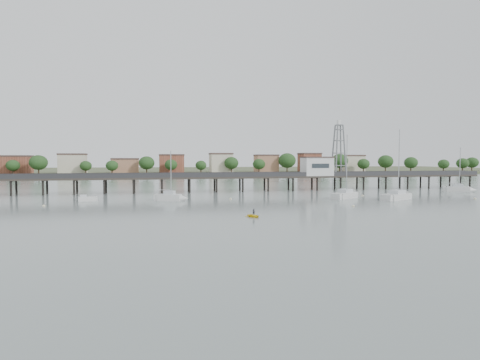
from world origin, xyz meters
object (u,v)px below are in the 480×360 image
Objects in this scene: lattice_tower at (339,150)px; sailboat_e at (462,189)px; sailboat_d at (401,196)px; yellow_dinghy at (254,217)px; pier at (228,177)px; sailboat_c at (349,195)px; white_tender at (87,199)px; sailboat_b at (174,197)px.

lattice_tower is 1.26× the size of sailboat_e.
sailboat_e is 0.78× the size of sailboat_d.
sailboat_e reaches higher than yellow_dinghy.
pier is 32.34m from lattice_tower.
sailboat_d is 1.07× the size of sailboat_c.
lattice_tower is at bearing 5.20° from white_tender.
yellow_dinghy is (-36.23, -46.82, -11.10)m from lattice_tower.
pier is 43.00m from sailboat_d.
sailboat_b is (-46.85, -20.51, -10.45)m from lattice_tower.
sailboat_e is 31.18m from sailboat_d.
sailboat_c is (23.12, -22.55, -3.16)m from pier.
white_tender is at bearing -164.70° from lattice_tower.
lattice_tower reaches higher than yellow_dinghy.
lattice_tower is at bearing 65.33° from sailboat_d.
sailboat_d is 42.10m from yellow_dinghy.
yellow_dinghy is (-37.49, -19.14, -0.63)m from sailboat_d.
lattice_tower is 67.52m from white_tender.
sailboat_b reaches higher than yellow_dinghy.
pier is at bearing 101.53° from sailboat_c.
sailboat_b is at bearing -142.61° from sailboat_e.
yellow_dinghy is at bearing -56.26° from white_tender.
sailboat_e is at bearing -24.79° from lattice_tower.
white_tender is at bearing -151.80° from pier.
sailboat_e is at bearing -7.52° from white_tender.
yellow_dinghy is at bearing 179.78° from sailboat_d.
lattice_tower is at bearing 0.00° from pier.
pier is 12.17× the size of sailboat_e.
lattice_tower is 29.62m from sailboat_d.
lattice_tower reaches higher than sailboat_d.
sailboat_d reaches higher than white_tender.
sailboat_e is 93.37m from white_tender.
sailboat_b is at bearing 142.79° from sailboat_c.
sailboat_e is 0.83× the size of sailboat_c.
sailboat_e is 3.13× the size of white_tender.
white_tender is 40.53m from yellow_dinghy.
sailboat_e is at bearing -20.38° from sailboat_c.
sailboat_b is at bearing -126.80° from pier.
sailboat_b is 2.75× the size of white_tender.
sailboat_b is 17.70m from white_tender.
pier reaches higher than yellow_dinghy.
white_tender is at bearing 140.75° from sailboat_c.
lattice_tower reaches higher than sailboat_b.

